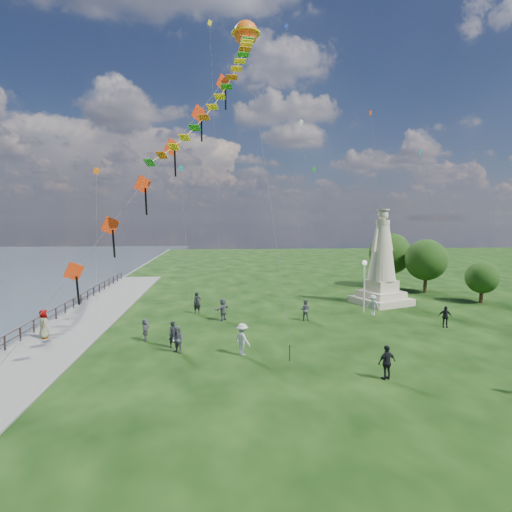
{
  "coord_description": "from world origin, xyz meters",
  "views": [
    {
      "loc": [
        -3.27,
        -20.19,
        8.03
      ],
      "look_at": [
        -1.0,
        8.0,
        5.5
      ],
      "focal_mm": 30.0,
      "sensor_mm": 36.0,
      "label": 1
    }
  ],
  "objects": [
    {
      "name": "person_2",
      "position": [
        -2.1,
        4.32,
        0.93
      ],
      "size": [
        1.24,
        1.33,
        1.87
      ],
      "primitive_type": "imported",
      "rotation": [
        0.0,
        0.0,
        2.24
      ],
      "color": "silver",
      "rests_on": "ground"
    },
    {
      "name": "person_10",
      "position": [
        -15.0,
        8.45,
        0.96
      ],
      "size": [
        0.93,
        1.09,
        1.92
      ],
      "primitive_type": "imported",
      "rotation": [
        0.0,
        0.0,
        2.03
      ],
      "color": "#595960",
      "rests_on": "ground"
    },
    {
      "name": "person_6",
      "position": [
        -5.36,
        15.55,
        0.9
      ],
      "size": [
        0.77,
        0.65,
        1.8
      ],
      "primitive_type": "imported",
      "rotation": [
        0.0,
        0.0,
        0.41
      ],
      "color": "black",
      "rests_on": "ground"
    },
    {
      "name": "red_kite_train",
      "position": [
        -7.0,
        4.61,
        10.62
      ],
      "size": [
        10.83,
        9.35,
        17.14
      ],
      "color": "black",
      "rests_on": "ground"
    },
    {
      "name": "person_3",
      "position": [
        4.88,
        -0.11,
        0.87
      ],
      "size": [
        1.13,
        0.81,
        1.74
      ],
      "primitive_type": "imported",
      "rotation": [
        0.0,
        0.0,
        3.46
      ],
      "color": "black",
      "rests_on": "ground"
    },
    {
      "name": "serpent_kite",
      "position": [
        -1.42,
        12.79,
        21.54
      ],
      "size": [
        7.59,
        13.05,
        22.68
      ],
      "color": "black",
      "rests_on": "ground"
    },
    {
      "name": "person_1",
      "position": [
        -5.92,
        4.9,
        0.81
      ],
      "size": [
        0.92,
        0.87,
        1.63
      ],
      "primitive_type": "imported",
      "rotation": [
        0.0,
        0.0,
        -0.66
      ],
      "color": "#595960",
      "rests_on": "ground"
    },
    {
      "name": "person_7",
      "position": [
        3.22,
        12.4,
        0.83
      ],
      "size": [
        0.93,
        0.76,
        1.66
      ],
      "primitive_type": "imported",
      "rotation": [
        0.0,
        0.0,
        2.76
      ],
      "color": "#595960",
      "rests_on": "ground"
    },
    {
      "name": "person_11",
      "position": [
        -3.21,
        12.89,
        0.88
      ],
      "size": [
        1.57,
        1.71,
        1.76
      ],
      "primitive_type": "imported",
      "rotation": [
        0.0,
        0.0,
        4.03
      ],
      "color": "#595960",
      "rests_on": "ground"
    },
    {
      "name": "waterfront",
      "position": [
        -15.24,
        8.99,
        -0.06
      ],
      "size": [
        200.0,
        200.0,
        1.51
      ],
      "color": "#33464D",
      "rests_on": "ground"
    },
    {
      "name": "person_8",
      "position": [
        9.16,
        13.72,
        0.85
      ],
      "size": [
        1.19,
        1.16,
        1.69
      ],
      "primitive_type": "imported",
      "rotation": [
        0.0,
        0.0,
        -0.75
      ],
      "color": "silver",
      "rests_on": "ground"
    },
    {
      "name": "person_9",
      "position": [
        13.1,
        9.49,
        0.79
      ],
      "size": [
        1.03,
        0.75,
        1.58
      ],
      "primitive_type": "imported",
      "rotation": [
        0.0,
        0.0,
        -0.33
      ],
      "color": "black",
      "rests_on": "ground"
    },
    {
      "name": "lamppost",
      "position": [
        8.81,
        14.97,
        3.2
      ],
      "size": [
        0.41,
        0.41,
        4.44
      ],
      "color": "silver",
      "rests_on": "ground"
    },
    {
      "name": "statue",
      "position": [
        11.55,
        18.16,
        3.33
      ],
      "size": [
        5.65,
        5.65,
        8.83
      ],
      "rotation": [
        0.0,
        0.0,
        0.39
      ],
      "color": "#C1B092",
      "rests_on": "ground"
    },
    {
      "name": "person_5",
      "position": [
        -8.3,
        7.77,
        0.73
      ],
      "size": [
        0.59,
        1.36,
        1.46
      ],
      "primitive_type": "imported",
      "rotation": [
        0.0,
        0.0,
        1.57
      ],
      "color": "#595960",
      "rests_on": "ground"
    },
    {
      "name": "small_kites",
      "position": [
        2.79,
        22.88,
        14.78
      ],
      "size": [
        31.44,
        17.21,
        28.98
      ],
      "color": "teal",
      "rests_on": "ground"
    },
    {
      "name": "tree_row",
      "position": [
        17.68,
        25.02,
        3.59
      ],
      "size": [
        8.84,
        13.91,
        6.3
      ],
      "color": "#382314",
      "rests_on": "ground"
    },
    {
      "name": "person_0",
      "position": [
        -6.3,
        6.05,
        0.83
      ],
      "size": [
        0.72,
        0.65,
        1.66
      ],
      "primitive_type": "imported",
      "rotation": [
        0.0,
        0.0,
        0.52
      ],
      "color": "black",
      "rests_on": "ground"
    }
  ]
}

